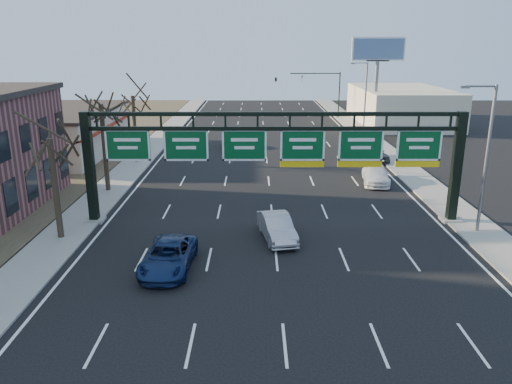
{
  "coord_description": "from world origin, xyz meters",
  "views": [
    {
      "loc": [
        -1.14,
        -22.88,
        11.27
      ],
      "look_at": [
        -1.11,
        4.04,
        3.2
      ],
      "focal_mm": 35.0,
      "sensor_mm": 36.0,
      "label": 1
    }
  ],
  "objects_px": {
    "car_blue_suv": "(168,256)",
    "car_silver_sedan": "(277,227)",
    "car_white_wagon": "(376,174)",
    "sign_gantry": "(276,152)"
  },
  "relations": [
    {
      "from": "sign_gantry",
      "to": "car_silver_sedan",
      "type": "relative_size",
      "value": 5.42
    },
    {
      "from": "sign_gantry",
      "to": "car_white_wagon",
      "type": "xyz_separation_m",
      "value": [
        8.75,
        9.38,
        -3.89
      ]
    },
    {
      "from": "car_blue_suv",
      "to": "car_white_wagon",
      "type": "xyz_separation_m",
      "value": [
        14.54,
        16.61,
        0.02
      ]
    },
    {
      "from": "car_blue_suv",
      "to": "car_silver_sedan",
      "type": "relative_size",
      "value": 1.14
    },
    {
      "from": "car_silver_sedan",
      "to": "car_white_wagon",
      "type": "distance_m",
      "value": 15.26
    },
    {
      "from": "car_blue_suv",
      "to": "car_white_wagon",
      "type": "distance_m",
      "value": 22.07
    },
    {
      "from": "car_white_wagon",
      "to": "sign_gantry",
      "type": "bearing_deg",
      "value": -124.72
    },
    {
      "from": "car_white_wagon",
      "to": "car_blue_suv",
      "type": "bearing_deg",
      "value": -122.92
    },
    {
      "from": "car_blue_suv",
      "to": "car_silver_sedan",
      "type": "bearing_deg",
      "value": 38.5
    },
    {
      "from": "sign_gantry",
      "to": "car_blue_suv",
      "type": "bearing_deg",
      "value": -128.69
    }
  ]
}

